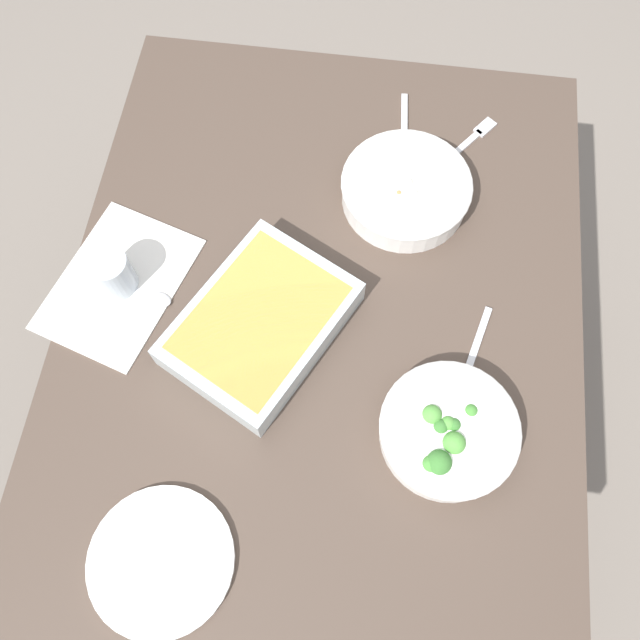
{
  "coord_description": "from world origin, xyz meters",
  "views": [
    {
      "loc": [
        -0.44,
        -0.06,
        1.79
      ],
      "look_at": [
        0.0,
        0.0,
        0.74
      ],
      "focal_mm": 37.04,
      "sensor_mm": 36.0,
      "label": 1
    }
  ],
  "objects_px": {
    "broccoli_bowl": "(448,432)",
    "drink_cup": "(113,274)",
    "baking_dish": "(261,323)",
    "spoon_by_stew": "(404,140)",
    "spoon_spare": "(139,292)",
    "fork_on_table": "(468,142)",
    "stew_bowl": "(406,190)",
    "spoon_by_broccoli": "(469,365)",
    "side_plate": "(161,561)"
  },
  "relations": [
    {
      "from": "drink_cup",
      "to": "spoon_by_broccoli",
      "type": "xyz_separation_m",
      "value": [
        -0.07,
        -0.62,
        -0.03
      ]
    },
    {
      "from": "baking_dish",
      "to": "spoon_by_stew",
      "type": "bearing_deg",
      "value": -25.94
    },
    {
      "from": "broccoli_bowl",
      "to": "spoon_by_stew",
      "type": "distance_m",
      "value": 0.58
    },
    {
      "from": "drink_cup",
      "to": "spoon_spare",
      "type": "bearing_deg",
      "value": -107.09
    },
    {
      "from": "side_plate",
      "to": "drink_cup",
      "type": "bearing_deg",
      "value": 21.98
    },
    {
      "from": "side_plate",
      "to": "fork_on_table",
      "type": "height_order",
      "value": "side_plate"
    },
    {
      "from": "baking_dish",
      "to": "spoon_by_stew",
      "type": "height_order",
      "value": "baking_dish"
    },
    {
      "from": "baking_dish",
      "to": "drink_cup",
      "type": "height_order",
      "value": "drink_cup"
    },
    {
      "from": "side_plate",
      "to": "fork_on_table",
      "type": "distance_m",
      "value": 0.93
    },
    {
      "from": "broccoli_bowl",
      "to": "side_plate",
      "type": "bearing_deg",
      "value": 120.93
    },
    {
      "from": "spoon_spare",
      "to": "fork_on_table",
      "type": "relative_size",
      "value": 1.15
    },
    {
      "from": "spoon_by_stew",
      "to": "spoon_by_broccoli",
      "type": "relative_size",
      "value": 1.01
    },
    {
      "from": "baking_dish",
      "to": "drink_cup",
      "type": "bearing_deg",
      "value": 78.41
    },
    {
      "from": "spoon_by_stew",
      "to": "spoon_spare",
      "type": "relative_size",
      "value": 1.02
    },
    {
      "from": "baking_dish",
      "to": "drink_cup",
      "type": "distance_m",
      "value": 0.27
    },
    {
      "from": "stew_bowl",
      "to": "spoon_spare",
      "type": "height_order",
      "value": "stew_bowl"
    },
    {
      "from": "baking_dish",
      "to": "side_plate",
      "type": "xyz_separation_m",
      "value": [
        -0.39,
        0.09,
        -0.03
      ]
    },
    {
      "from": "broccoli_bowl",
      "to": "spoon_by_stew",
      "type": "bearing_deg",
      "value": 11.14
    },
    {
      "from": "drink_cup",
      "to": "spoon_by_stew",
      "type": "bearing_deg",
      "value": -51.69
    },
    {
      "from": "broccoli_bowl",
      "to": "side_plate",
      "type": "relative_size",
      "value": 1.0
    },
    {
      "from": "drink_cup",
      "to": "spoon_by_stew",
      "type": "distance_m",
      "value": 0.61
    },
    {
      "from": "spoon_spare",
      "to": "fork_on_table",
      "type": "height_order",
      "value": "spoon_spare"
    },
    {
      "from": "spoon_by_stew",
      "to": "fork_on_table",
      "type": "distance_m",
      "value": 0.12
    },
    {
      "from": "side_plate",
      "to": "fork_on_table",
      "type": "xyz_separation_m",
      "value": [
        0.83,
        -0.42,
        -0.0
      ]
    },
    {
      "from": "side_plate",
      "to": "stew_bowl",
      "type": "bearing_deg",
      "value": -24.17
    },
    {
      "from": "stew_bowl",
      "to": "spoon_by_broccoli",
      "type": "bearing_deg",
      "value": -156.69
    },
    {
      "from": "stew_bowl",
      "to": "fork_on_table",
      "type": "relative_size",
      "value": 1.59
    },
    {
      "from": "broccoli_bowl",
      "to": "spoon_by_stew",
      "type": "height_order",
      "value": "broccoli_bowl"
    },
    {
      "from": "baking_dish",
      "to": "spoon_by_broccoli",
      "type": "distance_m",
      "value": 0.36
    },
    {
      "from": "spoon_by_broccoli",
      "to": "fork_on_table",
      "type": "xyz_separation_m",
      "value": [
        0.46,
        0.02,
        -0.0
      ]
    },
    {
      "from": "baking_dish",
      "to": "spoon_spare",
      "type": "height_order",
      "value": "baking_dish"
    },
    {
      "from": "stew_bowl",
      "to": "fork_on_table",
      "type": "distance_m",
      "value": 0.19
    },
    {
      "from": "baking_dish",
      "to": "drink_cup",
      "type": "xyz_separation_m",
      "value": [
        0.05,
        0.27,
        0.0
      ]
    },
    {
      "from": "stew_bowl",
      "to": "fork_on_table",
      "type": "bearing_deg",
      "value": -38.03
    },
    {
      "from": "fork_on_table",
      "to": "spoon_by_broccoli",
      "type": "bearing_deg",
      "value": -177.17
    },
    {
      "from": "broccoli_bowl",
      "to": "spoon_by_broccoli",
      "type": "relative_size",
      "value": 1.27
    },
    {
      "from": "baking_dish",
      "to": "fork_on_table",
      "type": "bearing_deg",
      "value": -36.98
    },
    {
      "from": "drink_cup",
      "to": "spoon_by_broccoli",
      "type": "relative_size",
      "value": 0.49
    },
    {
      "from": "spoon_by_stew",
      "to": "baking_dish",
      "type": "bearing_deg",
      "value": 154.06
    },
    {
      "from": "broccoli_bowl",
      "to": "drink_cup",
      "type": "xyz_separation_m",
      "value": [
        0.2,
        0.59,
        0.01
      ]
    },
    {
      "from": "broccoli_bowl",
      "to": "baking_dish",
      "type": "bearing_deg",
      "value": 66.19
    },
    {
      "from": "drink_cup",
      "to": "fork_on_table",
      "type": "height_order",
      "value": "drink_cup"
    },
    {
      "from": "drink_cup",
      "to": "baking_dish",
      "type": "bearing_deg",
      "value": -101.59
    },
    {
      "from": "baking_dish",
      "to": "fork_on_table",
      "type": "distance_m",
      "value": 0.55
    },
    {
      "from": "spoon_by_broccoli",
      "to": "spoon_spare",
      "type": "relative_size",
      "value": 1.01
    },
    {
      "from": "drink_cup",
      "to": "fork_on_table",
      "type": "distance_m",
      "value": 0.71
    },
    {
      "from": "baking_dish",
      "to": "spoon_by_broccoli",
      "type": "bearing_deg",
      "value": -92.83
    },
    {
      "from": "side_plate",
      "to": "spoon_by_stew",
      "type": "distance_m",
      "value": 0.87
    },
    {
      "from": "baking_dish",
      "to": "spoon_by_stew",
      "type": "distance_m",
      "value": 0.48
    },
    {
      "from": "stew_bowl",
      "to": "side_plate",
      "type": "bearing_deg",
      "value": 155.83
    }
  ]
}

